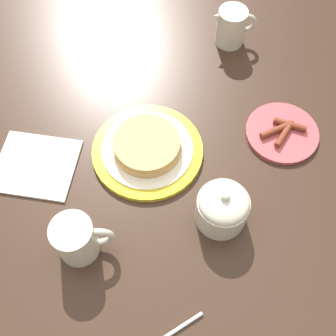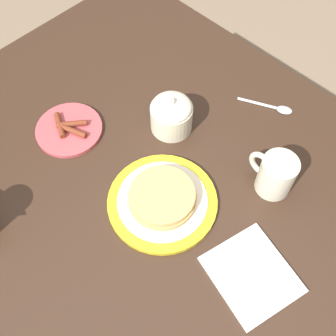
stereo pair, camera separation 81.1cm
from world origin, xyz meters
TOP-DOWN VIEW (x-y plane):
  - ground_plane at (0.00, 0.00)m, footprint 8.00×8.00m
  - dining_table at (0.00, 0.00)m, footprint 1.30×1.07m
  - pancake_plate at (0.00, -0.02)m, footprint 0.24×0.24m
  - side_plate_bacon at (0.30, 0.00)m, footprint 0.16×0.16m
  - coffee_mug at (-0.14, -0.22)m, footprint 0.11×0.08m
  - creamer_pitcher at (0.23, 0.29)m, footprint 0.11×0.07m
  - sugar_bowl at (0.13, -0.18)m, footprint 0.10×0.10m
  - napkin at (-0.24, -0.03)m, footprint 0.20×0.18m

SIDE VIEW (x-z plane):
  - ground_plane at x=0.00m, z-range 0.00..0.00m
  - dining_table at x=0.00m, z-range 0.26..0.99m
  - napkin at x=-0.24m, z-range 0.73..0.74m
  - side_plate_bacon at x=0.30m, z-range 0.73..0.75m
  - pancake_plate at x=0.00m, z-range 0.73..0.77m
  - sugar_bowl at x=0.13m, z-range 0.73..0.83m
  - coffee_mug at x=-0.14m, z-range 0.73..0.83m
  - creamer_pitcher at x=0.23m, z-range 0.73..0.83m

